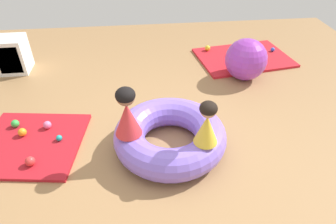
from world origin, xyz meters
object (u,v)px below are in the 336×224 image
play_ball_blue (273,49)px  exercise_ball_large (246,59)px  play_ball_teal (59,138)px  inflatable_cushion (170,136)px  play_ball_yellow (208,48)px  play_ball_pink (47,125)px  child_in_red (127,112)px  storage_cube (12,55)px  play_ball_red (30,161)px  play_ball_green (15,124)px  play_ball_orange (22,132)px  child_in_yellow (207,123)px

play_ball_blue → exercise_ball_large: (-0.80, -0.80, 0.24)m
play_ball_teal → play_ball_blue: (3.42, 2.05, 0.00)m
play_ball_teal → inflatable_cushion: bearing=-9.6°
play_ball_yellow → play_ball_pink: bearing=-141.1°
play_ball_pink → exercise_ball_large: size_ratio=0.15×
child_in_red → inflatable_cushion: bearing=-30.2°
play_ball_yellow → storage_cube: size_ratio=0.17×
play_ball_pink → play_ball_red: bearing=-94.7°
play_ball_red → storage_cube: storage_cube is taller
play_ball_blue → play_ball_red: bearing=-146.5°
inflatable_cushion → play_ball_green: 1.94m
storage_cube → play_ball_teal: bearing=-61.7°
play_ball_red → play_ball_yellow: 3.58m
play_ball_blue → play_ball_green: size_ratio=0.74×
play_ball_teal → play_ball_orange: play_ball_orange is taller
inflatable_cushion → exercise_ball_large: size_ratio=1.98×
play_ball_blue → child_in_red: bearing=-137.5°
child_in_yellow → play_ball_pink: bearing=9.8°
child_in_yellow → exercise_ball_large: (1.02, 1.79, -0.27)m
play_ball_red → play_ball_green: (-0.35, 0.69, -0.00)m
play_ball_red → play_ball_teal: 0.43m
play_ball_blue → play_ball_green: play_ball_green is taller
play_ball_teal → play_ball_pink: size_ratio=0.73×
child_in_red → play_ball_teal: size_ratio=7.78×
play_ball_red → play_ball_blue: bearing=33.5°
child_in_yellow → play_ball_pink: 2.01m
play_ball_red → play_ball_teal: bearing=57.8°
child_in_red → child_in_yellow: child_in_red is taller
play_ball_red → exercise_ball_large: exercise_ball_large is taller
play_ball_blue → play_ball_orange: bearing=-153.7°
inflatable_cushion → play_ball_orange: bearing=168.4°
play_ball_teal → play_ball_orange: size_ratio=0.71×
play_ball_teal → play_ball_yellow: play_ball_yellow is taller
child_in_red → play_ball_teal: (-0.83, 0.32, -0.54)m
child_in_yellow → play_ball_orange: (-2.05, 0.68, -0.50)m
exercise_ball_large → play_ball_orange: bearing=-160.1°
storage_cube → play_ball_red: bearing=-70.8°
play_ball_yellow → play_ball_teal: bearing=-135.5°
storage_cube → play_ball_orange: bearing=-72.0°
inflatable_cushion → child_in_red: child_in_red is taller
inflatable_cushion → child_in_yellow: child_in_yellow is taller
inflatable_cushion → play_ball_blue: (2.14, 2.26, -0.10)m
exercise_ball_large → storage_cube: bearing=170.1°
play_ball_pink → play_ball_yellow: bearing=38.9°
inflatable_cushion → play_ball_red: 1.52m
play_ball_green → storage_cube: storage_cube is taller
play_ball_orange → play_ball_green: bearing=126.3°
play_ball_red → play_ball_pink: bearing=85.3°
child_in_red → child_in_yellow: size_ratio=1.14×
child_in_red → play_ball_blue: child_in_red is taller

